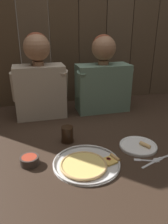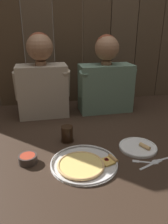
{
  "view_description": "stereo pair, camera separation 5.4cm",
  "coord_description": "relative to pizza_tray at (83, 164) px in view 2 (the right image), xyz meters",
  "views": [
    {
      "loc": [
        -0.33,
        -1.06,
        0.66
      ],
      "look_at": [
        -0.02,
        0.1,
        0.18
      ],
      "focal_mm": 34.98,
      "sensor_mm": 36.0,
      "label": 1
    },
    {
      "loc": [
        -0.28,
        -1.07,
        0.66
      ],
      "look_at": [
        -0.02,
        0.1,
        0.18
      ],
      "focal_mm": 34.98,
      "sensor_mm": 36.0,
      "label": 2
    }
  ],
  "objects": [
    {
      "name": "diner_left",
      "position": [
        -0.16,
        0.71,
        0.28
      ],
      "size": [
        0.4,
        0.21,
        0.62
      ],
      "color": "#B2A38E",
      "rests_on": "ground"
    },
    {
      "name": "drinking_glass",
      "position": [
        -0.04,
        0.26,
        0.04
      ],
      "size": [
        0.08,
        0.08,
        0.1
      ],
      "color": "black",
      "rests_on": "ground"
    },
    {
      "name": "table_knife",
      "position": [
        0.34,
        -0.07,
        -0.01
      ],
      "size": [
        0.15,
        0.07,
        0.01
      ],
      "color": "silver",
      "rests_on": "ground"
    },
    {
      "name": "diner_right",
      "position": [
        0.33,
        0.71,
        0.26
      ],
      "size": [
        0.45,
        0.21,
        0.6
      ],
      "color": "slate",
      "rests_on": "ground"
    },
    {
      "name": "table_spoon",
      "position": [
        0.4,
        -0.04,
        -0.01
      ],
      "size": [
        0.14,
        0.05,
        0.01
      ],
      "color": "silver",
      "rests_on": "ground"
    },
    {
      "name": "dinner_plate",
      "position": [
        0.34,
        0.09,
        -0.0
      ],
      "size": [
        0.22,
        0.22,
        0.03
      ],
      "color": "white",
      "rests_on": "ground"
    },
    {
      "name": "dipping_bowl",
      "position": [
        -0.27,
        0.08,
        0.01
      ],
      "size": [
        0.1,
        0.1,
        0.04
      ],
      "color": "#3D332D",
      "rests_on": "ground"
    },
    {
      "name": "pizza_tray",
      "position": [
        0.0,
        0.0,
        0.0
      ],
      "size": [
        0.35,
        0.34,
        0.03
      ],
      "color": "silver",
      "rests_on": "ground"
    },
    {
      "name": "ground_plane",
      "position": [
        0.08,
        0.17,
        -0.01
      ],
      "size": [
        3.2,
        3.2,
        0.0
      ],
      "primitive_type": "plane",
      "color": "#332319"
    },
    {
      "name": "table_fork",
      "position": [
        0.31,
        -0.04,
        -0.01
      ],
      "size": [
        0.13,
        0.06,
        0.01
      ],
      "color": "silver",
      "rests_on": "ground"
    },
    {
      "name": "wooden_backdrop_wall",
      "position": [
        0.08,
        1.01,
        0.72
      ],
      "size": [
        2.19,
        0.03,
        1.46
      ],
      "color": "#4F3D2B",
      "rests_on": "ground"
    }
  ]
}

